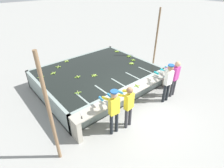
% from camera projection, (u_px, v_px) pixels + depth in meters
% --- Properties ---
extents(ground_plane, '(80.00, 80.00, 0.00)m').
position_uv_depth(ground_plane, '(134.00, 111.00, 6.71)').
color(ground_plane, '#999993').
rests_on(ground_plane, ground).
extents(wash_tank, '(4.96, 3.95, 0.84)m').
position_uv_depth(wash_tank, '(97.00, 78.00, 8.05)').
color(wash_tank, gray).
rests_on(wash_tank, ground).
extents(work_ledge, '(4.96, 0.45, 0.84)m').
position_uv_depth(work_ledge, '(131.00, 95.00, 6.54)').
color(work_ledge, '#A8A393').
rests_on(work_ledge, ground).
extents(worker_0, '(0.46, 0.73, 1.64)m').
position_uv_depth(worker_0, '(113.00, 108.00, 5.29)').
color(worker_0, '#1E2328').
rests_on(worker_0, ground).
extents(worker_1, '(0.45, 0.72, 1.57)m').
position_uv_depth(worker_1, '(128.00, 104.00, 5.57)').
color(worker_1, '#38383D').
rests_on(worker_1, ground).
extents(worker_2, '(0.46, 0.74, 1.64)m').
position_uv_depth(worker_2, '(168.00, 80.00, 6.76)').
color(worker_2, '#1E2328').
rests_on(worker_2, ground).
extents(worker_3, '(0.43, 0.72, 1.60)m').
position_uv_depth(worker_3, '(174.00, 76.00, 7.11)').
color(worker_3, '#38383D').
rests_on(worker_3, ground).
extents(banana_bunch_floating_0, '(0.28, 0.28, 0.08)m').
position_uv_depth(banana_bunch_floating_0, '(129.00, 56.00, 9.14)').
color(banana_bunch_floating_0, '#75A333').
rests_on(banana_bunch_floating_0, wash_tank).
extents(banana_bunch_floating_1, '(0.28, 0.28, 0.08)m').
position_uv_depth(banana_bunch_floating_1, '(78.00, 93.00, 6.26)').
color(banana_bunch_floating_1, '#75A333').
rests_on(banana_bunch_floating_1, wash_tank).
extents(banana_bunch_floating_2, '(0.28, 0.28, 0.08)m').
position_uv_depth(banana_bunch_floating_2, '(117.00, 51.00, 9.75)').
color(banana_bunch_floating_2, '#93BC3D').
rests_on(banana_bunch_floating_2, wash_tank).
extents(banana_bunch_floating_3, '(0.28, 0.28, 0.08)m').
position_uv_depth(banana_bunch_floating_3, '(131.00, 63.00, 8.38)').
color(banana_bunch_floating_3, '#9EC642').
rests_on(banana_bunch_floating_3, wash_tank).
extents(banana_bunch_floating_4, '(0.24, 0.24, 0.08)m').
position_uv_depth(banana_bunch_floating_4, '(58.00, 67.00, 8.06)').
color(banana_bunch_floating_4, '#93BC3D').
rests_on(banana_bunch_floating_4, wash_tank).
extents(banana_bunch_floating_5, '(0.28, 0.28, 0.08)m').
position_uv_depth(banana_bunch_floating_5, '(53.00, 73.00, 7.53)').
color(banana_bunch_floating_5, '#8CB738').
rests_on(banana_bunch_floating_5, wash_tank).
extents(banana_bunch_floating_6, '(0.28, 0.28, 0.08)m').
position_uv_depth(banana_bunch_floating_6, '(66.00, 61.00, 8.61)').
color(banana_bunch_floating_6, '#9EC642').
rests_on(banana_bunch_floating_6, wash_tank).
extents(banana_bunch_floating_7, '(0.28, 0.28, 0.08)m').
position_uv_depth(banana_bunch_floating_7, '(133.00, 60.00, 8.72)').
color(banana_bunch_floating_7, '#75A333').
rests_on(banana_bunch_floating_7, wash_tank).
extents(banana_bunch_floating_8, '(0.28, 0.28, 0.08)m').
position_uv_depth(banana_bunch_floating_8, '(94.00, 75.00, 7.35)').
color(banana_bunch_floating_8, '#93BC3D').
rests_on(banana_bunch_floating_8, wash_tank).
extents(banana_bunch_floating_9, '(0.28, 0.27, 0.08)m').
position_uv_depth(banana_bunch_floating_9, '(41.00, 77.00, 7.24)').
color(banana_bunch_floating_9, '#75A333').
rests_on(banana_bunch_floating_9, wash_tank).
extents(banana_bunch_floating_10, '(0.28, 0.28, 0.08)m').
position_uv_depth(banana_bunch_floating_10, '(78.00, 77.00, 7.25)').
color(banana_bunch_floating_10, '#7FAD33').
rests_on(banana_bunch_floating_10, wash_tank).
extents(banana_bunch_ledge_0, '(0.28, 0.28, 0.08)m').
position_uv_depth(banana_bunch_ledge_0, '(137.00, 86.00, 6.64)').
color(banana_bunch_ledge_0, '#75A333').
rests_on(banana_bunch_ledge_0, work_ledge).
extents(banana_bunch_ledge_1, '(0.27, 0.28, 0.08)m').
position_uv_depth(banana_bunch_ledge_1, '(127.00, 90.00, 6.38)').
color(banana_bunch_ledge_1, '#9EC642').
rests_on(banana_bunch_ledge_1, work_ledge).
extents(knife_0, '(0.18, 0.33, 0.02)m').
position_uv_depth(knife_0, '(82.00, 116.00, 5.21)').
color(knife_0, silver).
rests_on(knife_0, work_ledge).
extents(support_post_left, '(0.09, 0.09, 3.20)m').
position_uv_depth(support_post_left, '(50.00, 114.00, 4.17)').
color(support_post_left, '#846647').
rests_on(support_post_left, ground).
extents(support_post_right, '(0.09, 0.09, 3.20)m').
position_uv_depth(support_post_right, '(156.00, 41.00, 8.92)').
color(support_post_right, '#846647').
rests_on(support_post_right, ground).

